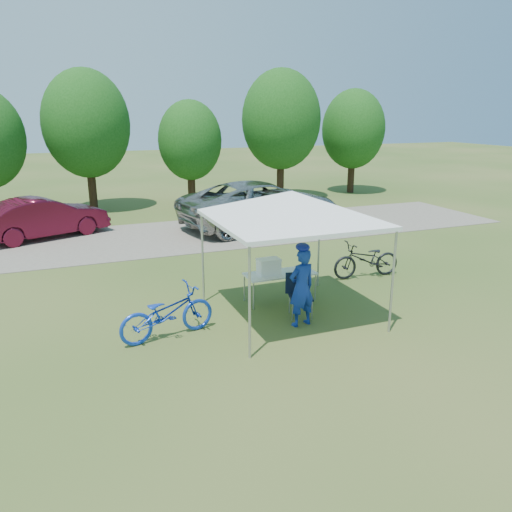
{
  "coord_description": "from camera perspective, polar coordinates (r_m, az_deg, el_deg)",
  "views": [
    {
      "loc": [
        -4.39,
        -9.09,
        4.27
      ],
      "look_at": [
        0.01,
        2.0,
        0.81
      ],
      "focal_mm": 35.0,
      "sensor_mm": 36.0,
      "label": 1
    }
  ],
  "objects": [
    {
      "name": "bike_blue",
      "position": [
        9.9,
        -10.13,
        -6.42
      ],
      "size": [
        2.04,
        1.07,
        1.02
      ],
      "primitive_type": "imported",
      "rotation": [
        0.0,
        0.0,
        1.78
      ],
      "color": "#153DBD",
      "rests_on": "ground"
    },
    {
      "name": "treeline",
      "position": [
        23.51,
        -11.95,
        14.04
      ],
      "size": [
        24.89,
        4.28,
        6.3
      ],
      "color": "#382314",
      "rests_on": "ground"
    },
    {
      "name": "minivan",
      "position": [
        19.05,
        0.58,
        5.97
      ],
      "size": [
        6.72,
        4.02,
        1.75
      ],
      "primitive_type": "imported",
      "rotation": [
        0.0,
        0.0,
        1.76
      ],
      "color": "#A09F9B",
      "rests_on": "gravel_strip"
    },
    {
      "name": "folding_chair",
      "position": [
        10.82,
        4.9,
        -3.99
      ],
      "size": [
        0.59,
        0.61,
        0.93
      ],
      "rotation": [
        0.0,
        0.0,
        -0.29
      ],
      "color": "black",
      "rests_on": "ground"
    },
    {
      "name": "cyclist",
      "position": [
        10.22,
        5.23,
        -3.61
      ],
      "size": [
        0.66,
        0.5,
        1.65
      ],
      "primitive_type": "imported",
      "rotation": [
        0.0,
        0.0,
        3.32
      ],
      "color": "navy",
      "rests_on": "ground"
    },
    {
      "name": "canopy",
      "position": [
        10.23,
        4.12,
        7.02
      ],
      "size": [
        4.53,
        4.53,
        3.0
      ],
      "color": "#A5A5AA",
      "rests_on": "ground"
    },
    {
      "name": "bike_dark",
      "position": [
        13.56,
        12.53,
        -0.4
      ],
      "size": [
        1.92,
        0.78,
        0.99
      ],
      "primitive_type": "imported",
      "rotation": [
        0.0,
        0.0,
        -1.64
      ],
      "color": "black",
      "rests_on": "ground"
    },
    {
      "name": "gravel_strip",
      "position": [
        18.15,
        -7.03,
        2.48
      ],
      "size": [
        24.0,
        5.0,
        0.02
      ],
      "primitive_type": "cube",
      "color": "gray",
      "rests_on": "ground"
    },
    {
      "name": "sedan",
      "position": [
        18.91,
        -23.1,
        4.07
      ],
      "size": [
        4.53,
        3.0,
        1.41
      ],
      "primitive_type": "imported",
      "rotation": [
        0.0,
        0.0,
        1.96
      ],
      "color": "#500D1E",
      "rests_on": "gravel_strip"
    },
    {
      "name": "ground",
      "position": [
        10.96,
        3.84,
        -6.79
      ],
      "size": [
        100.0,
        100.0,
        0.0
      ],
      "primitive_type": "plane",
      "color": "#2D5119",
      "rests_on": "ground"
    },
    {
      "name": "ice_cream_cup",
      "position": [
        11.69,
        4.72,
        -1.65
      ],
      "size": [
        0.07,
        0.07,
        0.05
      ],
      "primitive_type": "cylinder",
      "color": "gold",
      "rests_on": "folding_table"
    },
    {
      "name": "cooler",
      "position": [
        11.4,
        1.46,
        -1.21
      ],
      "size": [
        0.51,
        0.35,
        0.37
      ],
      "color": "white",
      "rests_on": "folding_table"
    },
    {
      "name": "folding_table",
      "position": [
        11.58,
        2.77,
        -2.15
      ],
      "size": [
        1.65,
        0.69,
        0.68
      ],
      "color": "white",
      "rests_on": "ground"
    }
  ]
}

